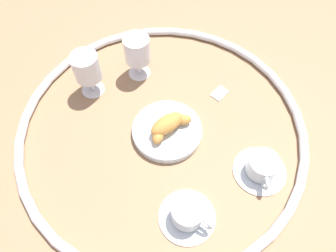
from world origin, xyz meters
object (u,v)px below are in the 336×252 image
object	(u,v)px
pastry_plate	(168,129)
juice_glass_right	(137,51)
juice_glass_left	(87,69)
sugar_packet	(220,93)
coffee_cup_near	(262,167)
coffee_cup_far	(188,214)
croissant_large	(169,124)

from	to	relation	value
pastry_plate	juice_glass_right	size ratio (longest dim) A/B	1.37
pastry_plate	juice_glass_left	world-z (taller)	juice_glass_left
juice_glass_right	sugar_packet	size ratio (longest dim) A/B	2.80
pastry_plate	juice_glass_left	distance (m)	0.28
coffee_cup_near	juice_glass_right	bearing A→B (deg)	-98.26
juice_glass_left	juice_glass_right	size ratio (longest dim) A/B	1.00
coffee_cup_far	sugar_packet	xyz separation A→B (m)	(-0.36, -0.14, -0.02)
coffee_cup_near	juice_glass_left	xyz separation A→B (m)	(0.07, -0.53, 0.07)
pastry_plate	coffee_cup_near	distance (m)	0.26
coffee_cup_far	juice_glass_right	xyz separation A→B (m)	(-0.28, -0.38, 0.07)
coffee_cup_near	coffee_cup_far	xyz separation A→B (m)	(0.21, -0.08, 0.00)
sugar_packet	coffee_cup_near	bearing A→B (deg)	60.17
coffee_cup_near	juice_glass_right	distance (m)	0.47
croissant_large	juice_glass_left	distance (m)	0.28
coffee_cup_far	sugar_packet	world-z (taller)	coffee_cup_far
pastry_plate	coffee_cup_far	bearing A→B (deg)	48.73
juice_glass_right	sugar_packet	world-z (taller)	juice_glass_right
croissant_large	juice_glass_left	xyz separation A→B (m)	(0.02, -0.27, 0.05)
pastry_plate	coffee_cup_near	world-z (taller)	coffee_cup_near
juice_glass_right	coffee_cup_near	bearing A→B (deg)	81.74
juice_glass_left	sugar_packet	distance (m)	0.39
coffee_cup_near	coffee_cup_far	world-z (taller)	same
juice_glass_right	sugar_packet	distance (m)	0.27
pastry_plate	coffee_cup_near	size ratio (longest dim) A/B	1.41
croissant_large	sugar_packet	size ratio (longest dim) A/B	2.66
croissant_large	coffee_cup_near	size ratio (longest dim) A/B	0.98
coffee_cup_far	juice_glass_right	world-z (taller)	juice_glass_right
croissant_large	pastry_plate	bearing A→B (deg)	-104.36
pastry_plate	croissant_large	world-z (taller)	croissant_large
pastry_plate	juice_glass_right	bearing A→B (deg)	-119.73
coffee_cup_far	sugar_packet	bearing A→B (deg)	-158.39
pastry_plate	sugar_packet	distance (m)	0.20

